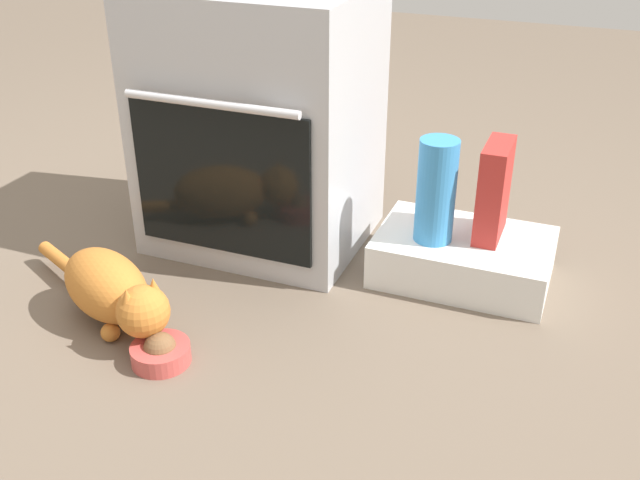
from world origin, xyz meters
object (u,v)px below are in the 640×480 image
Objects in this scene: cat at (112,290)px; water_bottle at (436,191)px; pantry_cabinet at (463,257)px; oven at (262,120)px; cereal_box at (494,191)px; food_bowl at (161,352)px.

water_bottle is (0.72, 0.53, 0.18)m from cat.
cat reaches higher than pantry_cabinet.
pantry_cabinet is (0.65, -0.03, -0.33)m from oven.
cereal_box is 0.17m from water_bottle.
oven is at bearing 172.63° from water_bottle.
pantry_cabinet is 0.82× the size of cat.
water_bottle is (0.52, 0.63, 0.25)m from food_bowl.
oven is at bearing 177.56° from pantry_cabinet.
water_bottle reaches higher than food_bowl.
oven is 0.58m from water_bottle.
food_bowl is 0.24× the size of cat.
cereal_box is (0.06, 0.04, 0.21)m from pantry_cabinet.
water_bottle reaches higher than cat.
cat is at bearing 153.73° from food_bowl.
food_bowl is 0.53× the size of cereal_box.
water_bottle reaches higher than pantry_cabinet.
oven is 0.72m from cereal_box.
water_bottle is (-0.15, -0.08, 0.01)m from cereal_box.
cat is 0.91m from water_bottle.
cat is (-0.81, -0.58, 0.04)m from pantry_cabinet.
oven is 2.63× the size of water_bottle.
cat is at bearing -143.65° from water_bottle.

